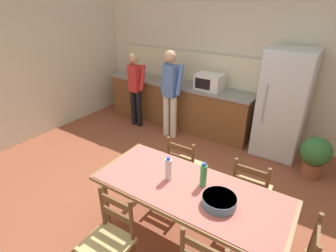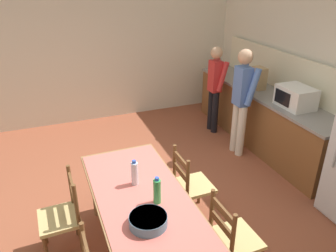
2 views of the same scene
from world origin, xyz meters
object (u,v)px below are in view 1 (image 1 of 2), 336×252
microwave (209,82)px  paper_bag (171,74)px  dining_table (189,194)px  bottle_off_centre (203,175)px  bottle_near_centre (168,169)px  person_at_sink (135,86)px  chair_side_far_left (185,167)px  chair_side_far_right (250,191)px  potted_plant (315,155)px  serving_bowl (219,200)px  person_at_counter (170,90)px  chair_side_near_left (109,241)px  refrigerator (283,105)px

microwave → paper_bag: paper_bag is taller
dining_table → bottle_off_centre: (0.10, 0.11, 0.21)m
bottle_near_centre → person_at_sink: bearing=136.5°
chair_side_far_left → chair_side_far_right: 0.90m
paper_bag → microwave: bearing=0.5°
chair_side_far_right → potted_plant: 1.52m
serving_bowl → person_at_counter: (-1.94, 2.13, 0.11)m
paper_bag → person_at_counter: person_at_counter is taller
serving_bowl → person_at_counter: size_ratio=0.19×
serving_bowl → chair_side_near_left: 1.10m
chair_side_far_left → chair_side_far_right: size_ratio=1.00×
bottle_off_centre → serving_bowl: bottle_off_centre is taller
serving_bowl → person_at_sink: 3.54m
chair_side_far_left → chair_side_near_left: (0.01, -1.43, 0.00)m
chair_side_far_right → serving_bowl: bearing=81.7°
paper_bag → person_at_counter: size_ratio=0.21×
refrigerator → potted_plant: 0.94m
bottle_near_centre → person_at_counter: bearing=122.8°
paper_bag → potted_plant: 3.00m
dining_table → person_at_sink: 3.23m
paper_bag → chair_side_near_left: (1.46, -3.30, -0.66)m
bottle_off_centre → serving_bowl: size_ratio=0.84×
chair_side_far_left → person_at_counter: size_ratio=0.54×
refrigerator → person_at_sink: (-2.79, -0.48, -0.04)m
refrigerator → serving_bowl: 2.63m
microwave → bottle_near_centre: bearing=-73.1°
chair_side_near_left → person_at_counter: size_ratio=0.54×
dining_table → bottle_near_centre: bottle_near_centre is taller
serving_bowl → chair_side_far_right: size_ratio=0.35×
microwave → potted_plant: 2.18m
dining_table → person_at_counter: person_at_counter is taller
person_at_counter → bottle_off_centre: bearing=-139.4°
paper_bag → bottle_near_centre: size_ratio=1.33×
serving_bowl → chair_side_near_left: bearing=-140.2°
bottle_near_centre → bottle_off_centre: bearing=17.5°
refrigerator → chair_side_far_left: size_ratio=2.00×
microwave → person_at_counter: bearing=-136.6°
paper_bag → chair_side_far_right: (2.35, -1.86, -0.66)m
person_at_counter → potted_plant: bearing=-88.4°
refrigerator → chair_side_far_left: bearing=-112.8°
bottle_near_centre → bottle_off_centre: same height
microwave → bottle_near_centre: microwave is taller
microwave → bottle_near_centre: (0.79, -2.59, -0.17)m
bottle_near_centre → chair_side_far_left: bearing=106.1°
chair_side_far_right → chair_side_near_left: same height
paper_bag → dining_table: bearing=-53.6°
chair_side_far_right → potted_plant: chair_side_far_right is taller
potted_plant → refrigerator: bearing=146.5°
serving_bowl → person_at_sink: size_ratio=0.21×
refrigerator → chair_side_far_right: refrigerator is taller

